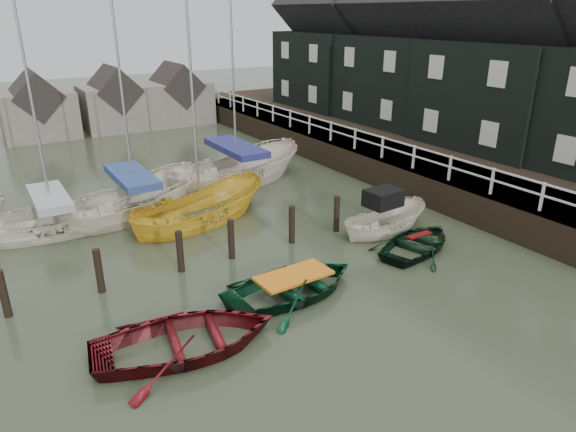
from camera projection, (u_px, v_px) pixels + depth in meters
ground at (311, 286)px, 15.64m from camera, size 120.00×120.00×0.00m
pier at (352, 152)px, 27.91m from camera, size 3.04×32.00×2.70m
land_strip at (424, 151)px, 30.87m from camera, size 14.00×38.00×1.50m
quay_houses at (452, 54)px, 27.71m from camera, size 6.52×28.14×10.01m
mooring_pilings at (234, 244)px, 17.28m from camera, size 13.72×0.22×1.80m
far_sheds at (113, 103)px, 35.89m from camera, size 14.00×4.08×4.39m
rowboat_red at (188, 350)px, 12.68m from camera, size 5.00×3.94×0.94m
rowboat_green at (294, 295)px, 15.16m from camera, size 4.41×3.23×0.89m
rowboat_dkgreen at (418, 249)px, 18.07m from camera, size 4.24×3.55×0.75m
motorboat at (384, 228)px, 19.54m from camera, size 4.07×1.78×2.37m
sailboat_a at (55, 231)px, 19.44m from camera, size 6.15×2.74×11.38m
sailboat_b at (136, 211)px, 21.37m from camera, size 7.25×4.88×11.09m
sailboat_c at (201, 220)px, 20.59m from camera, size 6.71×3.98×10.32m
sailboat_d at (237, 181)px, 25.19m from camera, size 7.98×4.23×11.53m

